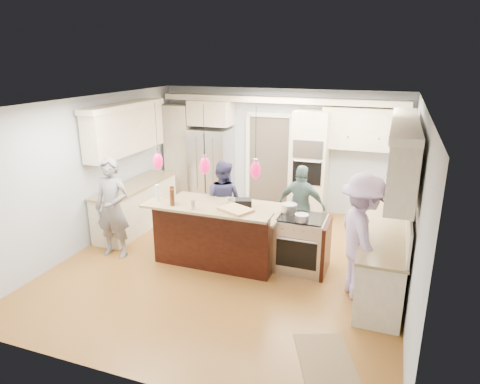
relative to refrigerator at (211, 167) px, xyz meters
The scene contains 23 objects.
ground_plane 3.19m from the refrigerator, 59.58° to the right, with size 6.00×6.00×0.00m, color #AB742F.
room_shell 3.20m from the refrigerator, 59.58° to the right, with size 5.54×6.04×2.72m.
refrigerator is the anchor object (origin of this frame).
oven_column 2.31m from the refrigerator, ahead, with size 0.72×0.69×2.30m.
back_upper_cabinets 1.12m from the refrigerator, ahead, with size 5.30×0.61×2.54m.
right_counter_run 4.63m from the refrigerator, 30.36° to the right, with size 0.64×3.10×2.51m.
left_cabinets 2.05m from the refrigerator, 115.94° to the right, with size 0.64×2.30×2.51m.
kitchen_island 2.91m from the refrigerator, 63.13° to the right, with size 2.10×1.46×1.12m.
island_range 3.71m from the refrigerator, 42.59° to the right, with size 0.82×0.71×0.92m.
pendant_lights 3.53m from the refrigerator, 67.57° to the right, with size 1.75×0.15×1.03m.
person_bar_end 3.13m from the refrigerator, 99.00° to the right, with size 0.64×0.42×1.76m, color slate.
person_far_left 2.06m from the refrigerator, 60.30° to the right, with size 0.75×0.58×1.54m, color navy.
person_far_right 2.92m from the refrigerator, 32.08° to the right, with size 0.89×0.37×1.52m, color #4C6B67.
person_range_side 4.72m from the refrigerator, 39.42° to the right, with size 1.20×0.69×1.85m, color #AB93C6.
floor_rug 5.79m from the refrigerator, 53.06° to the right, with size 0.61×0.89×0.01m, color #846448.
water_bottle 3.18m from the refrigerator, 82.04° to the right, with size 0.07×0.07×0.28m, color silver.
beer_bottle_a 3.34m from the refrigerator, 76.70° to the right, with size 0.07×0.07×0.27m, color #40200B.
beer_bottle_b 3.30m from the refrigerator, 77.04° to the right, with size 0.06×0.06×0.25m, color #40200B.
beer_bottle_c 3.21m from the refrigerator, 77.35° to the right, with size 0.07×0.07×0.28m, color #40200B.
drink_can 3.48m from the refrigerator, 70.68° to the right, with size 0.07×0.07×0.14m, color #B7B7BC.
cutting_board 3.58m from the refrigerator, 60.24° to the right, with size 0.48×0.34×0.04m, color tan.
pot_large 3.41m from the refrigerator, 44.21° to the right, with size 0.25×0.25×0.15m, color #B7B7BC.
pot_small 3.81m from the refrigerator, 44.63° to the right, with size 0.22×0.22×0.11m, color #B7B7BC.
Camera 1 is at (2.38, -6.18, 3.37)m, focal length 32.00 mm.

